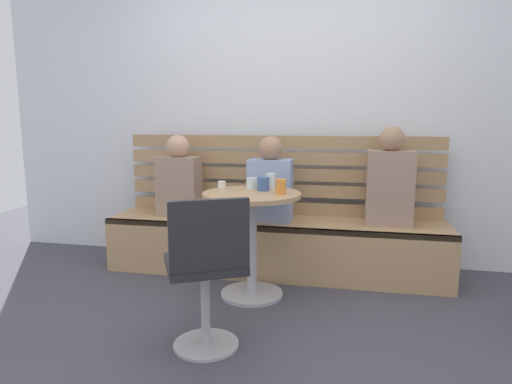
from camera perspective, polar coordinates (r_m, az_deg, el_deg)
The scene contains 14 objects.
ground at distance 2.61m, azimuth -2.35°, elevation -18.87°, with size 8.00×8.00×0.00m, color #42424C.
back_wall at distance 3.92m, azimuth 3.58°, elevation 12.42°, with size 5.20×0.10×2.90m, color silver.
booth_bench at distance 3.62m, azimuth 2.35°, elevation -6.96°, with size 2.70×0.52×0.44m.
booth_backrest at distance 3.74m, azimuth 3.03°, elevation 2.25°, with size 2.65×0.04×0.66m.
cafe_table at distance 3.07m, azimuth -0.56°, elevation -4.15°, with size 0.68×0.68×0.74m.
white_chair at distance 2.36m, azimuth -6.38°, elevation -9.77°, with size 0.54×0.54×0.85m.
person_adult at distance 3.48m, azimuth 16.85°, elevation 1.30°, with size 0.34×0.22×0.75m.
person_child_left at distance 3.49m, azimuth 1.88°, elevation 1.09°, with size 0.34×0.22×0.67m.
person_child_middle at distance 3.76m, azimuth -9.89°, elevation 1.55°, with size 0.34×0.22×0.67m.
cup_mug_blue at distance 3.11m, azimuth 0.96°, elevation 1.04°, with size 0.08×0.08×0.10m, color #3D5B9E.
cup_espresso_small at distance 3.21m, azimuth -4.42°, elevation 0.92°, with size 0.06×0.06×0.06m, color silver.
cup_tumbler_orange at distance 2.98m, azimuth 3.22°, elevation 0.70°, with size 0.07×0.07×0.10m, color orange.
cup_glass_short at distance 3.20m, azimuth -0.55°, elevation 1.15°, with size 0.08×0.08×0.08m, color silver.
cup_water_clear at distance 3.22m, azimuth 1.88°, elevation 1.45°, with size 0.07×0.07×0.11m, color white.
Camera 1 is at (0.58, -2.23, 1.23)m, focal length 31.08 mm.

